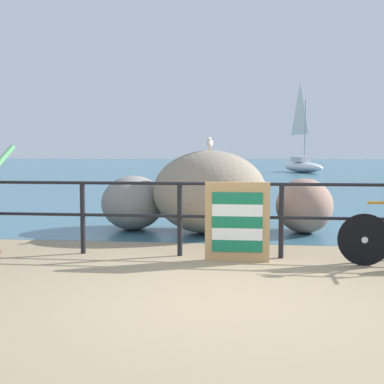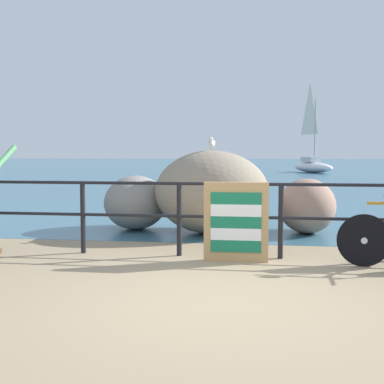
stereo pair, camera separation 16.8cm
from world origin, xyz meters
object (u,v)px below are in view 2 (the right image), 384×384
at_px(breakwater_boulder_main, 212,192).
at_px(sailboat, 312,162).
at_px(breakwater_boulder_right, 307,206).
at_px(seagull, 212,142).
at_px(folded_deckchair_stack, 236,222).
at_px(breakwater_boulder_left, 136,202).

xyz_separation_m(breakwater_boulder_main, sailboat, (4.33, 26.06, -0.02)).
relative_size(breakwater_boulder_right, seagull, 3.69).
distance_m(folded_deckchair_stack, breakwater_boulder_left, 3.17).
relative_size(folded_deckchair_stack, seagull, 3.08).
bearing_deg(folded_deckchair_stack, breakwater_boulder_right, 65.31).
height_order(breakwater_boulder_left, seagull, seagull).
distance_m(folded_deckchair_stack, breakwater_boulder_right, 2.69).
bearing_deg(sailboat, breakwater_boulder_left, -38.01).
bearing_deg(breakwater_boulder_right, breakwater_boulder_main, -172.29).
distance_m(breakwater_boulder_right, seagull, 2.01).
bearing_deg(breakwater_boulder_right, seagull, -172.62).
distance_m(breakwater_boulder_main, seagull, 0.87).
height_order(folded_deckchair_stack, breakwater_boulder_right, folded_deckchair_stack).
bearing_deg(breakwater_boulder_main, breakwater_boulder_left, 169.67).
distance_m(seagull, sailboat, 26.43).
relative_size(breakwater_boulder_main, sailboat, 0.32).
height_order(seagull, sailboat, sailboat).
relative_size(seagull, sailboat, 0.05).
relative_size(breakwater_boulder_left, breakwater_boulder_right, 1.11).
distance_m(folded_deckchair_stack, breakwater_boulder_main, 2.29).
relative_size(breakwater_boulder_right, sailboat, 0.20).
xyz_separation_m(folded_deckchair_stack, breakwater_boulder_right, (1.12, 2.45, -0.04)).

